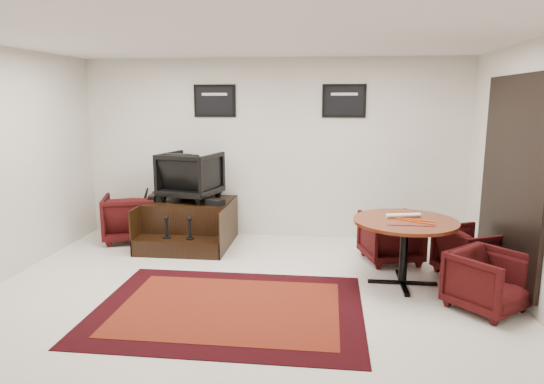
{
  "coord_description": "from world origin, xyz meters",
  "views": [
    {
      "loc": [
        0.9,
        -5.05,
        2.18
      ],
      "look_at": [
        0.19,
        0.9,
        1.02
      ],
      "focal_mm": 32.0,
      "sensor_mm": 36.0,
      "label": 1
    }
  ],
  "objects_px": {
    "shine_chair": "(191,173)",
    "armchair_side": "(130,215)",
    "shine_podium": "(190,224)",
    "table_chair_back": "(391,235)",
    "table_chair_corner": "(488,278)",
    "meeting_table": "(405,228)",
    "table_chair_window": "(470,250)"
  },
  "relations": [
    {
      "from": "shine_chair",
      "to": "armchair_side",
      "type": "relative_size",
      "value": 1.02
    },
    {
      "from": "shine_podium",
      "to": "table_chair_back",
      "type": "xyz_separation_m",
      "value": [
        2.94,
        -0.48,
        0.07
      ]
    },
    {
      "from": "shine_podium",
      "to": "table_chair_corner",
      "type": "bearing_deg",
      "value": -27.62
    },
    {
      "from": "shine_podium",
      "to": "armchair_side",
      "type": "relative_size",
      "value": 1.65
    },
    {
      "from": "meeting_table",
      "to": "table_chair_back",
      "type": "xyz_separation_m",
      "value": [
        -0.05,
        0.85,
        -0.33
      ]
    },
    {
      "from": "shine_podium",
      "to": "table_chair_corner",
      "type": "height_order",
      "value": "table_chair_corner"
    },
    {
      "from": "shine_chair",
      "to": "meeting_table",
      "type": "height_order",
      "value": "shine_chair"
    },
    {
      "from": "table_chair_window",
      "to": "table_chair_corner",
      "type": "distance_m",
      "value": 1.01
    },
    {
      "from": "armchair_side",
      "to": "table_chair_corner",
      "type": "height_order",
      "value": "armchair_side"
    },
    {
      "from": "armchair_side",
      "to": "table_chair_window",
      "type": "bearing_deg",
      "value": 150.22
    },
    {
      "from": "shine_chair",
      "to": "armchair_side",
      "type": "bearing_deg",
      "value": 17.96
    },
    {
      "from": "armchair_side",
      "to": "table_chair_corner",
      "type": "relative_size",
      "value": 1.15
    },
    {
      "from": "table_chair_window",
      "to": "shine_podium",
      "type": "bearing_deg",
      "value": 49.86
    },
    {
      "from": "meeting_table",
      "to": "table_chair_back",
      "type": "height_order",
      "value": "meeting_table"
    },
    {
      "from": "table_chair_back",
      "to": "table_chair_corner",
      "type": "xyz_separation_m",
      "value": [
        0.82,
        -1.48,
        -0.02
      ]
    },
    {
      "from": "table_chair_window",
      "to": "table_chair_corner",
      "type": "height_order",
      "value": "table_chair_corner"
    },
    {
      "from": "table_chair_back",
      "to": "table_chair_corner",
      "type": "bearing_deg",
      "value": 103.56
    },
    {
      "from": "shine_chair",
      "to": "table_chair_window",
      "type": "relative_size",
      "value": 1.2
    },
    {
      "from": "shine_chair",
      "to": "table_chair_back",
      "type": "relative_size",
      "value": 1.1
    },
    {
      "from": "table_chair_corner",
      "to": "armchair_side",
      "type": "bearing_deg",
      "value": 114.57
    },
    {
      "from": "shine_podium",
      "to": "shine_chair",
      "type": "bearing_deg",
      "value": 90.0
    },
    {
      "from": "meeting_table",
      "to": "armchair_side",
      "type": "bearing_deg",
      "value": 160.67
    },
    {
      "from": "armchair_side",
      "to": "table_chair_back",
      "type": "bearing_deg",
      "value": 154.25
    },
    {
      "from": "meeting_table",
      "to": "table_chair_back",
      "type": "bearing_deg",
      "value": 93.33
    },
    {
      "from": "shine_chair",
      "to": "table_chair_corner",
      "type": "bearing_deg",
      "value": 164.04
    },
    {
      "from": "shine_chair",
      "to": "table_chair_window",
      "type": "xyz_separation_m",
      "value": [
        3.85,
        -1.1,
        -0.73
      ]
    },
    {
      "from": "table_chair_back",
      "to": "table_chair_window",
      "type": "xyz_separation_m",
      "value": [
        0.91,
        -0.48,
        -0.03
      ]
    },
    {
      "from": "shine_chair",
      "to": "table_chair_back",
      "type": "distance_m",
      "value": 3.09
    },
    {
      "from": "shine_podium",
      "to": "meeting_table",
      "type": "bearing_deg",
      "value": -23.97
    },
    {
      "from": "shine_podium",
      "to": "shine_chair",
      "type": "xyz_separation_m",
      "value": [
        0.0,
        0.14,
        0.76
      ]
    },
    {
      "from": "meeting_table",
      "to": "shine_chair",
      "type": "bearing_deg",
      "value": 153.87
    },
    {
      "from": "shine_podium",
      "to": "meeting_table",
      "type": "distance_m",
      "value": 3.3
    }
  ]
}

